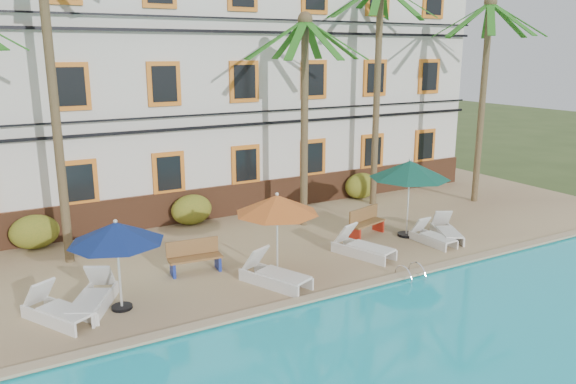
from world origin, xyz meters
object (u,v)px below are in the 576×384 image
lounger_f (447,230)px  bench_left (195,256)px  lounger_c (274,274)px  lounger_d (362,246)px  palm_b (49,48)px  lounger_a (58,309)px  umbrella_red (277,205)px  umbrella_blue (116,233)px  lounger_b (93,297)px  bench_right (365,222)px  palm_e (485,73)px  pool_ladder (410,276)px  palm_d (378,64)px  umbrella_green (410,170)px  lounger_e (432,236)px  palm_c (305,91)px

lounger_f → bench_left: bearing=170.9°
lounger_c → lounger_d: bearing=10.2°
palm_b → lounger_d: size_ratio=4.71×
lounger_a → umbrella_red: bearing=0.5°
umbrella_blue → lounger_b: umbrella_blue is taller
bench_right → bench_left: bearing=-177.3°
palm_e → umbrella_red: (-10.94, -2.89, -3.23)m
lounger_b → bench_right: (9.18, 1.31, 0.17)m
lounger_a → pool_ladder: bearing=-12.5°
palm_d → umbrella_green: palm_d is taller
palm_e → lounger_d: palm_e is taller
lounger_e → bench_right: bearing=127.3°
umbrella_green → lounger_e: size_ratio=1.61×
palm_c → lounger_f: 6.70m
palm_c → palm_e: 7.96m
palm_c → lounger_c: size_ratio=3.47×
palm_e → lounger_f: size_ratio=4.38×
lounger_b → bench_left: bearing=18.8°
umbrella_blue → bench_right: (8.59, 1.66, -1.46)m
lounger_c → palm_b: bearing=134.9°
palm_e → bench_right: palm_e is taller
palm_c → lounger_f: bearing=-47.3°
pool_ladder → palm_e: bearing=32.1°
lounger_c → umbrella_blue: bearing=172.1°
umbrella_blue → pool_ladder: umbrella_blue is taller
lounger_d → bench_left: bearing=165.1°
lounger_a → lounger_c: (5.34, -0.61, 0.02)m
palm_e → lounger_a: palm_e is taller
lounger_c → lounger_f: (6.83, 0.57, -0.04)m
umbrella_red → umbrella_green: 5.44m
umbrella_green → lounger_d: size_ratio=1.29×
palm_d → palm_b: bearing=-176.3°
umbrella_green → bench_right: 2.29m
bench_left → palm_d: bearing=20.7°
lounger_e → bench_left: 7.71m
palm_b → bench_right: (9.17, -2.31, -5.68)m
palm_d → lounger_e: size_ratio=5.32×
palm_b → lounger_a: palm_b is taller
lounger_a → lounger_f: lounger_a is taller
umbrella_red → pool_ladder: (3.10, -2.02, -2.00)m
palm_d → lounger_b: 13.75m
palm_d → lounger_f: 7.13m
palm_c → lounger_d: palm_c is taller
lounger_c → palm_e: bearing=17.3°
bench_left → pool_ladder: bearing=-32.9°
palm_b → lounger_b: 6.88m
lounger_b → lounger_f: size_ratio=1.11×
umbrella_green → lounger_a: 11.38m
umbrella_red → palm_c: bearing=49.8°
lounger_c → pool_ladder: bearing=-21.1°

